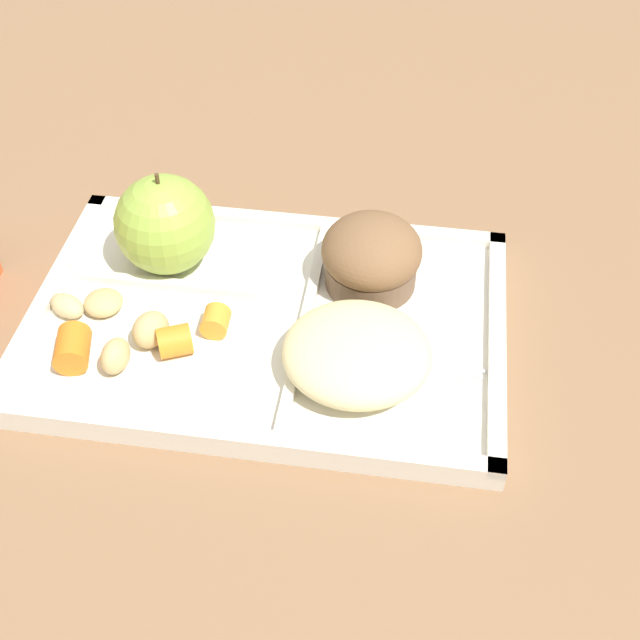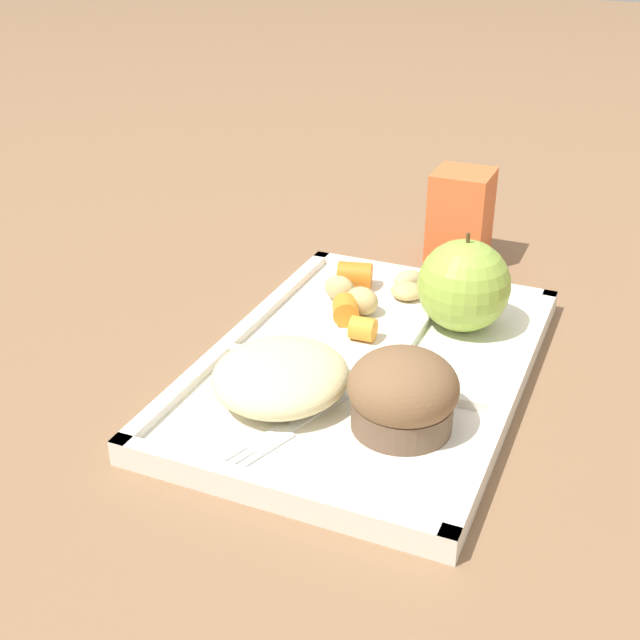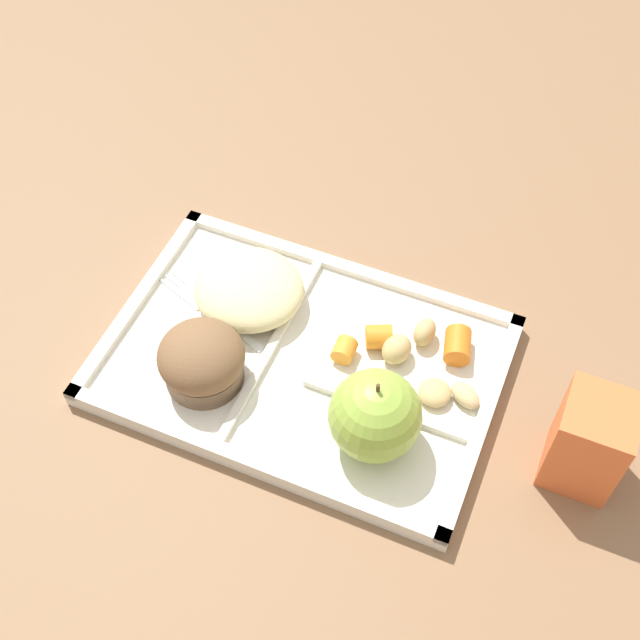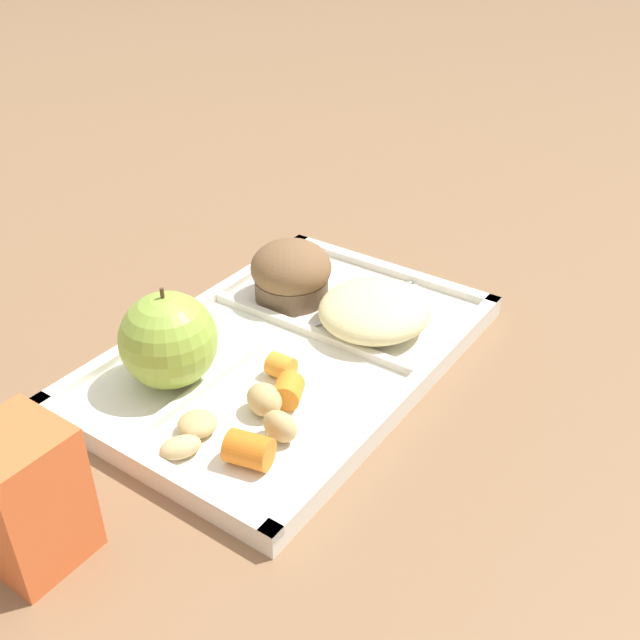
# 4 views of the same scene
# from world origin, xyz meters

# --- Properties ---
(ground) EXTENTS (6.00, 6.00, 0.00)m
(ground) POSITION_xyz_m (0.00, 0.00, 0.00)
(ground) COLOR #846042
(lunch_tray) EXTENTS (0.40, 0.27, 0.02)m
(lunch_tray) POSITION_xyz_m (-0.00, 0.00, 0.01)
(lunch_tray) COLOR silver
(lunch_tray) RESTS_ON ground
(green_apple) EXTENTS (0.09, 0.09, 0.10)m
(green_apple) POSITION_xyz_m (-0.10, 0.06, 0.06)
(green_apple) COLOR #93B742
(green_apple) RESTS_ON lunch_tray
(bran_muffin) EXTENTS (0.09, 0.09, 0.07)m
(bran_muffin) POSITION_xyz_m (0.08, 0.06, 0.04)
(bran_muffin) COLOR brown
(bran_muffin) RESTS_ON lunch_tray
(carrot_slice_tilted) EXTENTS (0.03, 0.03, 0.03)m
(carrot_slice_tilted) POSITION_xyz_m (-0.07, -0.05, 0.03)
(carrot_slice_tilted) COLOR orange
(carrot_slice_tilted) RESTS_ON lunch_tray
(carrot_slice_small) EXTENTS (0.02, 0.02, 0.02)m
(carrot_slice_small) POSITION_xyz_m (-0.04, -0.02, 0.02)
(carrot_slice_small) COLOR orange
(carrot_slice_small) RESTS_ON lunch_tray
(carrot_slice_back) EXTENTS (0.04, 0.04, 0.03)m
(carrot_slice_back) POSITION_xyz_m (-0.14, -0.07, 0.03)
(carrot_slice_back) COLOR orange
(carrot_slice_back) RESTS_ON lunch_tray
(potato_chunk_large) EXTENTS (0.02, 0.03, 0.03)m
(potato_chunk_large) POSITION_xyz_m (-0.11, -0.07, 0.03)
(potato_chunk_large) COLOR tan
(potato_chunk_large) RESTS_ON lunch_tray
(potato_chunk_browned) EXTENTS (0.04, 0.04, 0.02)m
(potato_chunk_browned) POSITION_xyz_m (-0.17, -0.02, 0.02)
(potato_chunk_browned) COLOR tan
(potato_chunk_browned) RESTS_ON lunch_tray
(potato_chunk_corner) EXTENTS (0.04, 0.04, 0.03)m
(potato_chunk_corner) POSITION_xyz_m (-0.09, -0.04, 0.03)
(potato_chunk_corner) COLOR tan
(potato_chunk_corner) RESTS_ON lunch_tray
(potato_chunk_golden) EXTENTS (0.04, 0.04, 0.02)m
(potato_chunk_golden) POSITION_xyz_m (-0.14, -0.01, 0.02)
(potato_chunk_golden) COLOR tan
(potato_chunk_golden) RESTS_ON lunch_tray
(egg_noodle_pile) EXTENTS (0.12, 0.11, 0.04)m
(egg_noodle_pile) POSITION_xyz_m (0.08, -0.05, 0.03)
(egg_noodle_pile) COLOR beige
(egg_noodle_pile) RESTS_ON lunch_tray
(meatball_front) EXTENTS (0.03, 0.03, 0.03)m
(meatball_front) POSITION_xyz_m (0.08, -0.05, 0.03)
(meatball_front) COLOR brown
(meatball_front) RESTS_ON lunch_tray
(meatball_center) EXTENTS (0.03, 0.03, 0.03)m
(meatball_center) POSITION_xyz_m (0.05, -0.04, 0.03)
(meatball_center) COLOR brown
(meatball_center) RESTS_ON lunch_tray
(meatball_side) EXTENTS (0.03, 0.03, 0.03)m
(meatball_side) POSITION_xyz_m (0.08, -0.03, 0.03)
(meatball_side) COLOR brown
(meatball_side) RESTS_ON lunch_tray
(plastic_fork) EXTENTS (0.14, 0.06, 0.00)m
(plastic_fork) POSITION_xyz_m (0.12, -0.02, 0.01)
(plastic_fork) COLOR white
(plastic_fork) RESTS_ON lunch_tray
(milk_carton) EXTENTS (0.06, 0.06, 0.11)m
(milk_carton) POSITION_xyz_m (-0.29, 0.01, 0.05)
(milk_carton) COLOR orange
(milk_carton) RESTS_ON ground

